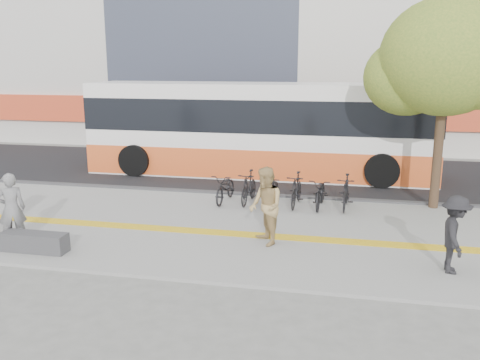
% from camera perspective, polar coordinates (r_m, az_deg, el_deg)
% --- Properties ---
extents(ground, '(120.00, 120.00, 0.00)m').
position_cam_1_polar(ground, '(12.97, -9.23, -7.17)').
color(ground, slate).
rests_on(ground, ground).
extents(sidewalk, '(40.00, 7.00, 0.08)m').
position_cam_1_polar(sidewalk, '(14.29, -7.07, -5.02)').
color(sidewalk, gray).
rests_on(sidewalk, ground).
extents(tactile_strip, '(40.00, 0.45, 0.01)m').
position_cam_1_polar(tactile_strip, '(13.83, -7.75, -5.46)').
color(tactile_strip, yellow).
rests_on(tactile_strip, sidewalk).
extents(street, '(40.00, 8.00, 0.06)m').
position_cam_1_polar(street, '(21.28, -0.52, 1.07)').
color(street, black).
rests_on(street, ground).
extents(curb, '(40.00, 0.25, 0.14)m').
position_cam_1_polar(curb, '(17.49, -3.36, -1.46)').
color(curb, '#39393C').
rests_on(curb, ground).
extents(bench, '(1.60, 0.45, 0.45)m').
position_cam_1_polar(bench, '(13.05, -22.00, -6.45)').
color(bench, '#39393C').
rests_on(bench, sidewalk).
extents(street_tree, '(4.40, 3.80, 6.31)m').
position_cam_1_polar(street_tree, '(16.36, 21.91, 12.38)').
color(street_tree, '#382719').
rests_on(street_tree, sidewalk).
extents(bus, '(13.47, 3.19, 3.59)m').
position_cam_1_polar(bus, '(20.30, 2.11, 5.40)').
color(bus, white).
rests_on(bus, street).
extents(bicycle_row, '(4.42, 1.81, 1.03)m').
position_cam_1_polar(bicycle_row, '(15.91, 4.86, -1.10)').
color(bicycle_row, black).
rests_on(bicycle_row, sidewalk).
extents(seated_woman, '(0.77, 0.73, 1.78)m').
position_cam_1_polar(seated_woman, '(13.59, -24.19, -2.95)').
color(seated_woman, black).
rests_on(seated_woman, sidewalk).
extents(pedestrian_tan, '(1.09, 1.17, 1.92)m').
position_cam_1_polar(pedestrian_tan, '(12.38, 2.88, -2.95)').
color(pedestrian_tan, tan).
rests_on(pedestrian_tan, sidewalk).
extents(pedestrian_dark, '(0.66, 1.10, 1.67)m').
position_cam_1_polar(pedestrian_dark, '(11.66, 22.88, -5.64)').
color(pedestrian_dark, black).
rests_on(pedestrian_dark, sidewalk).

